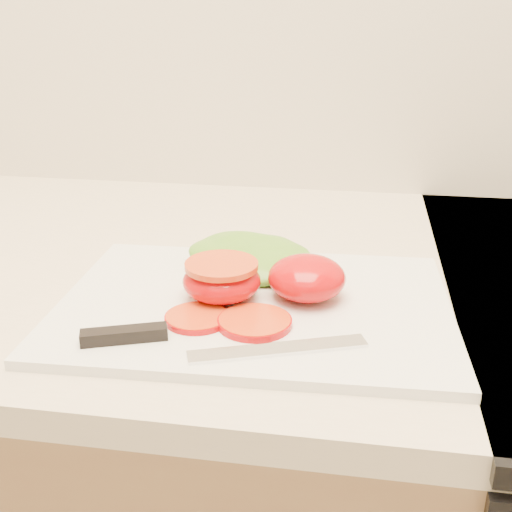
# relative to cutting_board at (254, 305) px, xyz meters

# --- Properties ---
(cutting_board) EXTENTS (0.40, 0.30, 0.01)m
(cutting_board) POSITION_rel_cutting_board_xyz_m (0.00, 0.00, 0.00)
(cutting_board) COLOR white
(cutting_board) RESTS_ON counter
(tomato_half_dome) EXTENTS (0.08, 0.08, 0.04)m
(tomato_half_dome) POSITION_rel_cutting_board_xyz_m (0.05, 0.02, 0.03)
(tomato_half_dome) COLOR red
(tomato_half_dome) RESTS_ON cutting_board
(tomato_half_cut) EXTENTS (0.08, 0.08, 0.04)m
(tomato_half_cut) POSITION_rel_cutting_board_xyz_m (-0.03, 0.00, 0.03)
(tomato_half_cut) COLOR red
(tomato_half_cut) RESTS_ON cutting_board
(tomato_slice_0) EXTENTS (0.07, 0.07, 0.01)m
(tomato_slice_0) POSITION_rel_cutting_board_xyz_m (0.01, -0.05, 0.01)
(tomato_slice_0) COLOR #D25923
(tomato_slice_0) RESTS_ON cutting_board
(tomato_slice_1) EXTENTS (0.06, 0.06, 0.01)m
(tomato_slice_1) POSITION_rel_cutting_board_xyz_m (-0.05, -0.05, 0.01)
(tomato_slice_1) COLOR #D25923
(tomato_slice_1) RESTS_ON cutting_board
(lettuce_leaf_0) EXTENTS (0.17, 0.14, 0.03)m
(lettuce_leaf_0) POSITION_rel_cutting_board_xyz_m (-0.02, 0.08, 0.02)
(lettuce_leaf_0) COLOR olive
(lettuce_leaf_0) RESTS_ON cutting_board
(knife) EXTENTS (0.25, 0.07, 0.01)m
(knife) POSITION_rel_cutting_board_xyz_m (-0.05, -0.10, 0.01)
(knife) COLOR silver
(knife) RESTS_ON cutting_board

